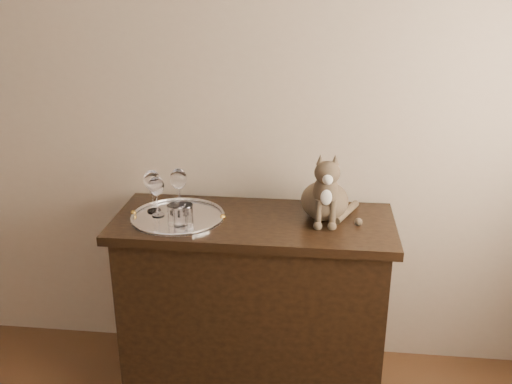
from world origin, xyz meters
TOP-DOWN VIEW (x-y plane):
  - wall_back at (0.00, 2.25)m, footprint 4.00×0.10m
  - sideboard at (0.60, 1.94)m, footprint 1.20×0.50m
  - tray at (0.28, 1.91)m, footprint 0.40×0.40m
  - wine_glass_a at (0.16, 1.96)m, footprint 0.07×0.07m
  - wine_glass_b at (0.27, 1.98)m, footprint 0.07×0.07m
  - wine_glass_c at (0.19, 1.92)m, footprint 0.07×0.07m
  - tumbler_a at (0.32, 1.82)m, footprint 0.08×0.08m
  - tumbler_b at (0.29, 1.84)m, footprint 0.08×0.08m
  - cat at (0.90, 1.99)m, footprint 0.32×0.30m

SIDE VIEW (x-z plane):
  - sideboard at x=0.60m, z-range 0.00..0.85m
  - tray at x=0.28m, z-range 0.85..0.86m
  - tumbler_b at x=0.29m, z-range 0.86..0.94m
  - tumbler_a at x=0.32m, z-range 0.86..0.95m
  - wine_glass_c at x=0.19m, z-range 0.86..1.03m
  - wine_glass_a at x=0.16m, z-range 0.86..1.05m
  - wine_glass_b at x=0.27m, z-range 0.86..1.05m
  - cat at x=0.90m, z-range 0.85..1.16m
  - wall_back at x=0.00m, z-range 0.00..2.70m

